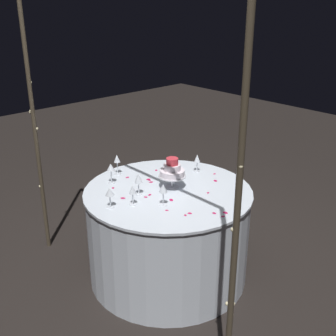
# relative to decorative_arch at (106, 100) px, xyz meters

# --- Properties ---
(ground_plane) EXTENTS (12.00, 12.00, 0.00)m
(ground_plane) POSITION_rel_decorative_arch_xyz_m (-0.00, -0.54, -1.61)
(ground_plane) COLOR black
(decorative_arch) EXTENTS (2.26, 0.06, 2.48)m
(decorative_arch) POSITION_rel_decorative_arch_xyz_m (0.00, 0.00, 0.00)
(decorative_arch) COLOR #473D2D
(decorative_arch) RESTS_ON ground
(main_table) EXTENTS (1.34, 1.34, 0.80)m
(main_table) POSITION_rel_decorative_arch_xyz_m (-0.00, -0.54, -1.21)
(main_table) COLOR silver
(main_table) RESTS_ON ground
(tiered_cake) EXTENTS (0.22, 0.22, 0.25)m
(tiered_cake) POSITION_rel_decorative_arch_xyz_m (0.01, -0.60, -0.67)
(tiered_cake) COLOR silver
(tiered_cake) RESTS_ON main_table
(wine_glass_0) EXTENTS (0.07, 0.07, 0.15)m
(wine_glass_0) POSITION_rel_decorative_arch_xyz_m (0.07, -0.03, -0.70)
(wine_glass_0) COLOR silver
(wine_glass_0) RESTS_ON main_table
(wine_glass_1) EXTENTS (0.06, 0.06, 0.16)m
(wine_glass_1) POSITION_rel_decorative_arch_xyz_m (-0.01, -0.18, -0.70)
(wine_glass_1) COLOR silver
(wine_glass_1) RESTS_ON main_table
(wine_glass_2) EXTENTS (0.07, 0.07, 0.17)m
(wine_glass_2) POSITION_rel_decorative_arch_xyz_m (0.42, -0.29, -0.68)
(wine_glass_2) COLOR silver
(wine_glass_2) RESTS_ON main_table
(wine_glass_3) EXTENTS (0.06, 0.06, 0.17)m
(wine_glass_3) POSITION_rel_decorative_arch_xyz_m (-0.17, -0.34, -0.68)
(wine_glass_3) COLOR silver
(wine_glass_3) RESTS_ON main_table
(wine_glass_4) EXTENTS (0.06, 0.06, 0.18)m
(wine_glass_4) POSITION_rel_decorative_arch_xyz_m (0.54, -0.45, -0.68)
(wine_glass_4) COLOR silver
(wine_glass_4) RESTS_ON main_table
(wine_glass_5) EXTENTS (0.06, 0.06, 0.16)m
(wine_glass_5) POSITION_rel_decorative_arch_xyz_m (0.12, -0.99, -0.70)
(wine_glass_5) COLOR silver
(wine_glass_5) RESTS_ON main_table
(wine_glass_6) EXTENTS (0.06, 0.06, 0.17)m
(wine_glass_6) POSITION_rel_decorative_arch_xyz_m (0.10, -0.32, -0.69)
(wine_glass_6) COLOR silver
(wine_glass_6) RESTS_ON main_table
(rose_petal_0) EXTENTS (0.03, 0.03, 0.00)m
(rose_petal_0) POSITION_rel_decorative_arch_xyz_m (0.02, -0.33, -0.81)
(rose_petal_0) COLOR #C61951
(rose_petal_0) RESTS_ON main_table
(rose_petal_1) EXTENTS (0.04, 0.03, 0.00)m
(rose_petal_1) POSITION_rel_decorative_arch_xyz_m (0.37, -0.74, -0.81)
(rose_petal_1) COLOR #C61951
(rose_petal_1) RESTS_ON main_table
(rose_petal_2) EXTENTS (0.03, 0.04, 0.00)m
(rose_petal_2) POSITION_rel_decorative_arch_xyz_m (0.27, -0.56, -0.81)
(rose_petal_2) COLOR #C61951
(rose_petal_2) RESTS_ON main_table
(rose_petal_3) EXTENTS (0.03, 0.04, 0.00)m
(rose_petal_3) POSITION_rel_decorative_arch_xyz_m (-0.59, -0.53, -0.81)
(rose_petal_3) COLOR #C61951
(rose_petal_3) RESTS_ON main_table
(rose_petal_4) EXTENTS (0.04, 0.04, 0.00)m
(rose_petal_4) POSITION_rel_decorative_arch_xyz_m (0.21, -0.54, -0.81)
(rose_petal_4) COLOR #C61951
(rose_petal_4) RESTS_ON main_table
(rose_petal_5) EXTENTS (0.03, 0.03, 0.00)m
(rose_petal_5) POSITION_rel_decorative_arch_xyz_m (-0.25, -0.30, -0.81)
(rose_petal_5) COLOR #C61951
(rose_petal_5) RESTS_ON main_table
(rose_petal_6) EXTENTS (0.03, 0.03, 0.00)m
(rose_petal_6) POSITION_rel_decorative_arch_xyz_m (0.42, -0.46, -0.81)
(rose_petal_6) COLOR #C61951
(rose_petal_6) RESTS_ON main_table
(rose_petal_7) EXTENTS (0.03, 0.02, 0.00)m
(rose_petal_7) POSITION_rel_decorative_arch_xyz_m (-0.51, -0.52, -0.81)
(rose_petal_7) COLOR #C61951
(rose_petal_7) RESTS_ON main_table
(rose_petal_8) EXTENTS (0.03, 0.03, 0.00)m
(rose_petal_8) POSITION_rel_decorative_arch_xyz_m (0.33, -0.24, -0.81)
(rose_petal_8) COLOR #C61951
(rose_petal_8) RESTS_ON main_table
(rose_petal_9) EXTENTS (0.04, 0.03, 0.00)m
(rose_petal_9) POSITION_rel_decorative_arch_xyz_m (0.28, -0.74, -0.81)
(rose_petal_9) COLOR #C61951
(rose_petal_9) RESTS_ON main_table
(rose_petal_10) EXTENTS (0.05, 0.05, 0.00)m
(rose_petal_10) POSITION_rel_decorative_arch_xyz_m (0.12, -0.19, -0.81)
(rose_petal_10) COLOR #C61951
(rose_petal_10) RESTS_ON main_table
(rose_petal_11) EXTENTS (0.02, 0.03, 0.00)m
(rose_petal_11) POSITION_rel_decorative_arch_xyz_m (-0.03, -1.06, -0.81)
(rose_petal_11) COLOR #C61951
(rose_petal_11) RESTS_ON main_table
(rose_petal_12) EXTENTS (0.02, 0.03, 0.00)m
(rose_petal_12) POSITION_rel_decorative_arch_xyz_m (-0.25, -0.74, -0.81)
(rose_petal_12) COLOR #C61951
(rose_petal_12) RESTS_ON main_table
(rose_petal_13) EXTENTS (0.03, 0.03, 0.00)m
(rose_petal_13) POSITION_rel_decorative_arch_xyz_m (-0.39, -0.35, -0.81)
(rose_petal_13) COLOR #C61951
(rose_petal_13) RESTS_ON main_table
(rose_petal_14) EXTENTS (0.03, 0.03, 0.00)m
(rose_petal_14) POSITION_rel_decorative_arch_xyz_m (0.03, -0.38, -0.81)
(rose_petal_14) COLOR #C61951
(rose_petal_14) RESTS_ON main_table
(rose_petal_15) EXTENTS (0.05, 0.04, 0.00)m
(rose_petal_15) POSITION_rel_decorative_arch_xyz_m (-0.14, -0.96, -0.81)
(rose_petal_15) COLOR #C61951
(rose_petal_15) RESTS_ON main_table
(rose_petal_16) EXTENTS (0.05, 0.04, 0.00)m
(rose_petal_16) POSITION_rel_decorative_arch_xyz_m (-0.15, -0.44, -0.81)
(rose_petal_16) COLOR #C61951
(rose_petal_16) RESTS_ON main_table
(rose_petal_17) EXTENTS (0.04, 0.03, 0.00)m
(rose_petal_17) POSITION_rel_decorative_arch_xyz_m (-0.56, -0.58, -0.81)
(rose_petal_17) COLOR #C61951
(rose_petal_17) RESTS_ON main_table
(rose_petal_18) EXTENTS (0.03, 0.03, 0.00)m
(rose_petal_18) POSITION_rel_decorative_arch_xyz_m (0.25, -0.56, -0.81)
(rose_petal_18) COLOR #C61951
(rose_petal_18) RESTS_ON main_table
(rose_petal_19) EXTENTS (0.03, 0.02, 0.00)m
(rose_petal_19) POSITION_rel_decorative_arch_xyz_m (0.19, -0.73, -0.81)
(rose_petal_19) COLOR #C61951
(rose_petal_19) RESTS_ON main_table
(rose_petal_20) EXTENTS (0.05, 0.05, 0.00)m
(rose_petal_20) POSITION_rel_decorative_arch_xyz_m (0.24, -0.72, -0.81)
(rose_petal_20) COLOR #C61951
(rose_petal_20) RESTS_ON main_table
(rose_petal_21) EXTENTS (0.04, 0.04, 0.00)m
(rose_petal_21) POSITION_rel_decorative_arch_xyz_m (-0.39, -0.39, -0.81)
(rose_petal_21) COLOR #C61951
(rose_petal_21) RESTS_ON main_table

